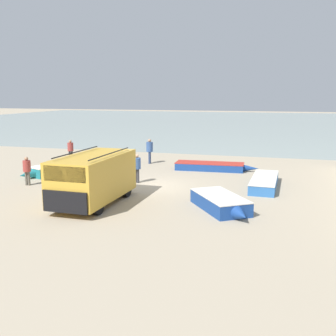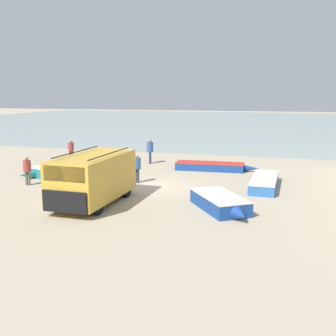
{
  "view_description": "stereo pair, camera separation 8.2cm",
  "coord_description": "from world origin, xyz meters",
  "px_view_note": "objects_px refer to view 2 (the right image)",
  "views": [
    {
      "loc": [
        6.78,
        -19.9,
        4.97
      ],
      "look_at": [
        0.93,
        0.35,
        1.0
      ],
      "focal_mm": 42.0,
      "sensor_mm": 36.0,
      "label": 1
    },
    {
      "loc": [
        6.86,
        -19.88,
        4.97
      ],
      "look_at": [
        0.93,
        0.35,
        1.0
      ],
      "focal_mm": 42.0,
      "sensor_mm": 36.0,
      "label": 2
    }
  ],
  "objects_px": {
    "fishing_rowboat_1": "(59,168)",
    "fisherman_1": "(150,149)",
    "parked_van": "(93,177)",
    "fishing_rowboat_0": "(212,166)",
    "fishing_rowboat_2": "(221,203)",
    "fisherman_0": "(27,168)",
    "fisherman_2": "(71,149)",
    "fisherman_3": "(137,166)",
    "fishing_rowboat_3": "(265,182)"
  },
  "relations": [
    {
      "from": "fishing_rowboat_0",
      "to": "fishing_rowboat_2",
      "type": "bearing_deg",
      "value": -80.55
    },
    {
      "from": "fisherman_2",
      "to": "fishing_rowboat_2",
      "type": "bearing_deg",
      "value": -156.61
    },
    {
      "from": "fishing_rowboat_0",
      "to": "fisherman_1",
      "type": "distance_m",
      "value": 5.03
    },
    {
      "from": "fisherman_3",
      "to": "fisherman_1",
      "type": "bearing_deg",
      "value": 45.35
    },
    {
      "from": "fishing_rowboat_0",
      "to": "fisherman_0",
      "type": "relative_size",
      "value": 3.43
    },
    {
      "from": "parked_van",
      "to": "fisherman_0",
      "type": "distance_m",
      "value": 5.74
    },
    {
      "from": "parked_van",
      "to": "fishing_rowboat_1",
      "type": "height_order",
      "value": "parked_van"
    },
    {
      "from": "fishing_rowboat_0",
      "to": "fishing_rowboat_3",
      "type": "height_order",
      "value": "fishing_rowboat_3"
    },
    {
      "from": "fisherman_1",
      "to": "fisherman_2",
      "type": "xyz_separation_m",
      "value": [
        -5.99,
        -0.78,
        -0.11
      ]
    },
    {
      "from": "fishing_rowboat_0",
      "to": "fisherman_3",
      "type": "distance_m",
      "value": 6.05
    },
    {
      "from": "fishing_rowboat_2",
      "to": "fishing_rowboat_3",
      "type": "height_order",
      "value": "fishing_rowboat_2"
    },
    {
      "from": "fishing_rowboat_3",
      "to": "fisherman_0",
      "type": "bearing_deg",
      "value": 106.48
    },
    {
      "from": "fisherman_2",
      "to": "fisherman_3",
      "type": "distance_m",
      "value": 9.12
    },
    {
      "from": "fishing_rowboat_0",
      "to": "fisherman_0",
      "type": "xyz_separation_m",
      "value": [
        -9.05,
        -7.2,
        0.71
      ]
    },
    {
      "from": "parked_van",
      "to": "fisherman_0",
      "type": "relative_size",
      "value": 3.15
    },
    {
      "from": "fishing_rowboat_0",
      "to": "fishing_rowboat_2",
      "type": "height_order",
      "value": "fishing_rowboat_2"
    },
    {
      "from": "fishing_rowboat_1",
      "to": "fisherman_1",
      "type": "bearing_deg",
      "value": 158.58
    },
    {
      "from": "fishing_rowboat_2",
      "to": "fishing_rowboat_3",
      "type": "xyz_separation_m",
      "value": [
        1.62,
        5.1,
        -0.04
      ]
    },
    {
      "from": "fisherman_2",
      "to": "fishing_rowboat_1",
      "type": "bearing_deg",
      "value": 170.11
    },
    {
      "from": "parked_van",
      "to": "fishing_rowboat_1",
      "type": "xyz_separation_m",
      "value": [
        -5.42,
        5.83,
        -0.94
      ]
    },
    {
      "from": "parked_van",
      "to": "fisherman_3",
      "type": "xyz_separation_m",
      "value": [
        0.36,
        4.63,
        -0.25
      ]
    },
    {
      "from": "fisherman_3",
      "to": "fisherman_0",
      "type": "bearing_deg",
      "value": 145.36
    },
    {
      "from": "fisherman_1",
      "to": "fishing_rowboat_3",
      "type": "bearing_deg",
      "value": 137.88
    },
    {
      "from": "parked_van",
      "to": "fishing_rowboat_2",
      "type": "xyz_separation_m",
      "value": [
        5.77,
        0.6,
        -0.93
      ]
    },
    {
      "from": "fishing_rowboat_0",
      "to": "fisherman_2",
      "type": "xyz_separation_m",
      "value": [
        -10.78,
        0.52,
        0.72
      ]
    },
    {
      "from": "parked_van",
      "to": "fisherman_2",
      "type": "xyz_separation_m",
      "value": [
        -6.97,
        10.06,
        -0.27
      ]
    },
    {
      "from": "fishing_rowboat_1",
      "to": "fisherman_1",
      "type": "xyz_separation_m",
      "value": [
        4.44,
        5.0,
        0.77
      ]
    },
    {
      "from": "parked_van",
      "to": "fishing_rowboat_3",
      "type": "xyz_separation_m",
      "value": [
        7.39,
        5.7,
        -0.97
      ]
    },
    {
      "from": "fishing_rowboat_1",
      "to": "fisherman_3",
      "type": "bearing_deg",
      "value": 98.43
    },
    {
      "from": "fishing_rowboat_2",
      "to": "fishing_rowboat_3",
      "type": "relative_size",
      "value": 0.7
    },
    {
      "from": "parked_van",
      "to": "fisherman_1",
      "type": "xyz_separation_m",
      "value": [
        -0.98,
        10.83,
        -0.17
      ]
    },
    {
      "from": "fisherman_0",
      "to": "fisherman_3",
      "type": "xyz_separation_m",
      "value": [
        5.6,
        2.29,
        0.03
      ]
    },
    {
      "from": "fishing_rowboat_1",
      "to": "fisherman_2",
      "type": "distance_m",
      "value": 4.55
    },
    {
      "from": "fishing_rowboat_1",
      "to": "fisherman_1",
      "type": "relative_size",
      "value": 2.86
    },
    {
      "from": "fishing_rowboat_0",
      "to": "fishing_rowboat_3",
      "type": "bearing_deg",
      "value": -49.99
    },
    {
      "from": "fishing_rowboat_1",
      "to": "parked_van",
      "type": "bearing_deg",
      "value": 63.06
    },
    {
      "from": "fishing_rowboat_1",
      "to": "fisherman_3",
      "type": "distance_m",
      "value": 5.95
    },
    {
      "from": "fishing_rowboat_1",
      "to": "fisherman_3",
      "type": "height_order",
      "value": "fisherman_3"
    },
    {
      "from": "fishing_rowboat_3",
      "to": "fisherman_2",
      "type": "xyz_separation_m",
      "value": [
        -14.36,
        4.36,
        0.69
      ]
    },
    {
      "from": "fishing_rowboat_1",
      "to": "fishing_rowboat_3",
      "type": "xyz_separation_m",
      "value": [
        12.81,
        -0.13,
        -0.03
      ]
    },
    {
      "from": "fisherman_0",
      "to": "fisherman_3",
      "type": "relative_size",
      "value": 0.97
    },
    {
      "from": "fishing_rowboat_1",
      "to": "fisherman_3",
      "type": "xyz_separation_m",
      "value": [
        5.78,
        -1.2,
        0.68
      ]
    },
    {
      "from": "fisherman_2",
      "to": "fisherman_3",
      "type": "relative_size",
      "value": 0.98
    },
    {
      "from": "fisherman_0",
      "to": "fisherman_1",
      "type": "bearing_deg",
      "value": -26.44
    },
    {
      "from": "fisherman_0",
      "to": "fishing_rowboat_2",
      "type": "bearing_deg",
      "value": -98.83
    },
    {
      "from": "fishing_rowboat_0",
      "to": "fisherman_2",
      "type": "height_order",
      "value": "fisherman_2"
    },
    {
      "from": "fishing_rowboat_1",
      "to": "fisherman_2",
      "type": "bearing_deg",
      "value": -139.72
    },
    {
      "from": "parked_van",
      "to": "fishing_rowboat_1",
      "type": "distance_m",
      "value": 8.01
    },
    {
      "from": "fishing_rowboat_1",
      "to": "fisherman_1",
      "type": "height_order",
      "value": "fisherman_1"
    },
    {
      "from": "fishing_rowboat_2",
      "to": "fisherman_0",
      "type": "bearing_deg",
      "value": -133.66
    }
  ]
}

